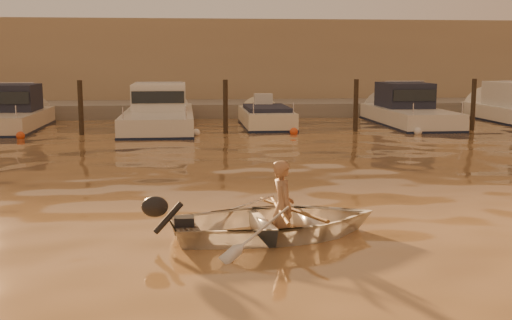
{
  "coord_description": "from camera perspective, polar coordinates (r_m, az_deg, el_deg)",
  "views": [
    {
      "loc": [
        -1.7,
        -10.18,
        2.82
      ],
      "look_at": [
        -0.28,
        2.65,
        0.75
      ],
      "focal_mm": 45.0,
      "sensor_mm": 36.0,
      "label": 1
    }
  ],
  "objects": [
    {
      "name": "dinghy",
      "position": [
        10.26,
        1.85,
        -5.52
      ],
      "size": [
        3.7,
        2.89,
        0.7
      ],
      "primitive_type": "imported",
      "rotation": [
        0.0,
        0.0,
        1.73
      ],
      "color": "silver",
      "rests_on": "ground_plane"
    },
    {
      "name": "fender_e",
      "position": [
        24.57,
        14.2,
        2.48
      ],
      "size": [
        0.3,
        0.3,
        0.3
      ],
      "primitive_type": "sphere",
      "color": "silver",
      "rests_on": "ground_plane"
    },
    {
      "name": "moored_boat_1",
      "position": [
        27.15,
        -20.92,
        3.87
      ],
      "size": [
        2.22,
        6.61,
        1.75
      ],
      "primitive_type": null,
      "color": "beige",
      "rests_on": "ground_plane"
    },
    {
      "name": "oar_starboard",
      "position": [
        10.23,
        2.12,
        -4.46
      ],
      "size": [
        0.1,
        2.1,
        0.13
      ],
      "primitive_type": "cylinder",
      "rotation": [
        1.54,
        0.0,
        -0.02
      ],
      "color": "brown",
      "rests_on": "dinghy"
    },
    {
      "name": "person",
      "position": [
        10.23,
        2.39,
        -4.24
      ],
      "size": [
        0.44,
        0.6,
        1.52
      ],
      "primitive_type": "imported",
      "rotation": [
        0.0,
        0.0,
        1.73
      ],
      "color": "#9C6F4E",
      "rests_on": "dinghy"
    },
    {
      "name": "outboard_motor",
      "position": [
        9.93,
        -6.51,
        -5.77
      ],
      "size": [
        0.95,
        0.53,
        0.7
      ],
      "primitive_type": null,
      "rotation": [
        0.0,
        0.0,
        0.15
      ],
      "color": "black",
      "rests_on": "dinghy"
    },
    {
      "name": "moored_boat_4",
      "position": [
        27.9,
        13.43,
        4.35
      ],
      "size": [
        2.39,
        7.31,
        1.75
      ],
      "primitive_type": null,
      "color": "silver",
      "rests_on": "ground_plane"
    },
    {
      "name": "piling_4",
      "position": [
        26.53,
        18.74,
        4.48
      ],
      "size": [
        0.18,
        0.18,
        2.2
      ],
      "primitive_type": "cylinder",
      "color": "#2D2319",
      "rests_on": "ground_plane"
    },
    {
      "name": "waterfront_building",
      "position": [
        37.22,
        -3.73,
        8.44
      ],
      "size": [
        46.0,
        7.0,
        4.8
      ],
      "primitive_type": "cube",
      "color": "#9E8466",
      "rests_on": "quay"
    },
    {
      "name": "moored_boat_3",
      "position": [
        26.51,
        0.88,
        3.49
      ],
      "size": [
        1.9,
        5.55,
        0.95
      ],
      "primitive_type": null,
      "color": "#ECE3C6",
      "rests_on": "ground_plane"
    },
    {
      "name": "ground_plane",
      "position": [
        10.7,
        3.06,
        -6.18
      ],
      "size": [
        160.0,
        160.0,
        0.0
      ],
      "primitive_type": "plane",
      "color": "olive",
      "rests_on": "ground"
    },
    {
      "name": "piling_3",
      "position": [
        24.92,
        8.86,
        4.58
      ],
      "size": [
        0.18,
        0.18,
        2.2
      ],
      "primitive_type": "cylinder",
      "color": "#2D2319",
      "rests_on": "ground_plane"
    },
    {
      "name": "piling_2",
      "position": [
        24.1,
        -2.73,
        4.53
      ],
      "size": [
        0.18,
        0.18,
        2.2
      ],
      "primitive_type": "cylinder",
      "color": "#2D2319",
      "rests_on": "ground_plane"
    },
    {
      "name": "fender_d",
      "position": [
        23.82,
        3.39,
        2.54
      ],
      "size": [
        0.3,
        0.3,
        0.3
      ],
      "primitive_type": "sphere",
      "color": "#E24B1A",
      "rests_on": "ground_plane"
    },
    {
      "name": "piling_1",
      "position": [
        24.35,
        -15.31,
        4.27
      ],
      "size": [
        0.18,
        0.18,
        2.2
      ],
      "primitive_type": "cylinder",
      "color": "#2D2319",
      "rests_on": "ground_plane"
    },
    {
      "name": "fender_c",
      "position": [
        23.51,
        -5.34,
        2.43
      ],
      "size": [
        0.3,
        0.3,
        0.3
      ],
      "primitive_type": "sphere",
      "color": "white",
      "rests_on": "ground_plane"
    },
    {
      "name": "oar_port",
      "position": [
        10.29,
        3.19,
        -4.39
      ],
      "size": [
        0.8,
        1.98,
        0.13
      ],
      "primitive_type": "cylinder",
      "rotation": [
        1.54,
        0.0,
        0.36
      ],
      "color": "brown",
      "rests_on": "dinghy"
    },
    {
      "name": "quay",
      "position": [
        31.84,
        -3.23,
        4.28
      ],
      "size": [
        52.0,
        4.0,
        1.0
      ],
      "primitive_type": "cube",
      "color": "gray",
      "rests_on": "ground_plane"
    },
    {
      "name": "fender_b",
      "position": [
        23.97,
        -20.2,
        2.03
      ],
      "size": [
        0.3,
        0.3,
        0.3
      ],
      "primitive_type": "sphere",
      "color": "#C44217",
      "rests_on": "ground_plane"
    },
    {
      "name": "moored_boat_2",
      "position": [
        26.29,
        -8.61,
        4.22
      ],
      "size": [
        2.69,
        8.86,
        1.75
      ],
      "primitive_type": null,
      "color": "silver",
      "rests_on": "ground_plane"
    }
  ]
}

